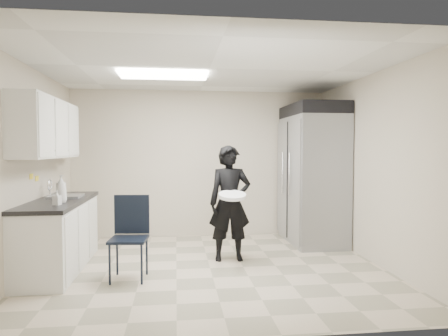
{
  "coord_description": "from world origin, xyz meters",
  "views": [
    {
      "loc": [
        -0.44,
        -5.15,
        1.57
      ],
      "look_at": [
        0.21,
        0.2,
        1.31
      ],
      "focal_mm": 32.0,
      "sensor_mm": 36.0,
      "label": 1
    }
  ],
  "objects": [
    {
      "name": "soap_bottle_b",
      "position": [
        -1.82,
        -0.32,
        1.0
      ],
      "size": [
        0.1,
        0.1,
        0.17
      ],
      "primitive_type": "imported",
      "rotation": [
        0.0,
        0.0,
        -0.34
      ],
      "color": "#B5B5C2",
      "rests_on": "countertop"
    },
    {
      "name": "right_wall",
      "position": [
        2.25,
        0.0,
        1.3
      ],
      "size": [
        0.0,
        4.0,
        4.0
      ],
      "primitive_type": "plane",
      "rotation": [
        1.57,
        0.0,
        -1.57
      ],
      "color": "#BEB49D",
      "rests_on": "floor"
    },
    {
      "name": "faucet",
      "position": [
        -2.13,
        0.45,
        1.02
      ],
      "size": [
        0.02,
        0.02,
        0.24
      ],
      "primitive_type": "cylinder",
      "color": "silver",
      "rests_on": "countertop"
    },
    {
      "name": "commercial_fridge",
      "position": [
        1.83,
        1.27,
        1.05
      ],
      "size": [
        0.8,
        1.35,
        2.1
      ],
      "primitive_type": "cube",
      "color": "gray",
      "rests_on": "floor"
    },
    {
      "name": "ceiling_panel",
      "position": [
        -0.6,
        0.4,
        2.57
      ],
      "size": [
        1.2,
        0.6,
        0.02
      ],
      "primitive_type": "cube",
      "color": "white",
      "rests_on": "ceiling"
    },
    {
      "name": "fridge_compressor",
      "position": [
        1.83,
        1.27,
        2.2
      ],
      "size": [
        0.8,
        1.35,
        0.2
      ],
      "primitive_type": "cube",
      "color": "black",
      "rests_on": "commercial_fridge"
    },
    {
      "name": "man_tuxedo",
      "position": [
        0.31,
        0.36,
        0.81
      ],
      "size": [
        0.59,
        0.4,
        1.61
      ],
      "primitive_type": "imported",
      "rotation": [
        0.0,
        0.0,
        -0.01
      ],
      "color": "black",
      "rests_on": "floor"
    },
    {
      "name": "floor",
      "position": [
        0.0,
        0.0,
        0.0
      ],
      "size": [
        4.5,
        4.5,
        0.0
      ],
      "primitive_type": "plane",
      "color": "#C2B199",
      "rests_on": "ground"
    },
    {
      "name": "left_wall",
      "position": [
        -2.25,
        0.0,
        1.3
      ],
      "size": [
        0.0,
        4.0,
        4.0
      ],
      "primitive_type": "plane",
      "rotation": [
        1.57,
        0.0,
        1.57
      ],
      "color": "#BEB49D",
      "rests_on": "floor"
    },
    {
      "name": "notice_sticker_right",
      "position": [
        -2.24,
        0.3,
        1.18
      ],
      "size": [
        0.0,
        0.12,
        0.07
      ],
      "primitive_type": "cube",
      "color": "yellow",
      "rests_on": "left_wall"
    },
    {
      "name": "upper_cabinets",
      "position": [
        -2.08,
        0.2,
        1.83
      ],
      "size": [
        0.35,
        1.8,
        0.75
      ],
      "primitive_type": "cube",
      "color": "silver",
      "rests_on": "left_wall"
    },
    {
      "name": "back_wall",
      "position": [
        0.0,
        2.0,
        1.3
      ],
      "size": [
        4.5,
        0.0,
        4.5
      ],
      "primitive_type": "plane",
      "rotation": [
        1.57,
        0.0,
        0.0
      ],
      "color": "#BEB49D",
      "rests_on": "floor"
    },
    {
      "name": "sink",
      "position": [
        -1.93,
        0.45,
        0.87
      ],
      "size": [
        0.42,
        0.4,
        0.14
      ],
      "primitive_type": "cube",
      "color": "gray",
      "rests_on": "countertop"
    },
    {
      "name": "notice_sticker_left",
      "position": [
        -2.24,
        0.1,
        1.22
      ],
      "size": [
        0.0,
        0.12,
        0.07
      ],
      "primitive_type": "cube",
      "color": "yellow",
      "rests_on": "left_wall"
    },
    {
      "name": "soap_bottle_a",
      "position": [
        -1.83,
        -0.1,
        1.08
      ],
      "size": [
        0.18,
        0.18,
        0.34
      ],
      "primitive_type": "imported",
      "rotation": [
        0.0,
        0.0,
        0.71
      ],
      "color": "white",
      "rests_on": "countertop"
    },
    {
      "name": "folding_chair",
      "position": [
        -1.0,
        -0.34,
        0.48
      ],
      "size": [
        0.47,
        0.47,
        0.97
      ],
      "primitive_type": "cube",
      "rotation": [
        0.0,
        0.0,
        -0.09
      ],
      "color": "black",
      "rests_on": "floor"
    },
    {
      "name": "bucket_lid",
      "position": [
        0.31,
        0.11,
        0.94
      ],
      "size": [
        0.37,
        0.37,
        0.05
      ],
      "primitive_type": "cylinder",
      "rotation": [
        0.0,
        0.0,
        -0.01
      ],
      "color": "silver",
      "rests_on": "man_tuxedo"
    },
    {
      "name": "lower_counter",
      "position": [
        -1.95,
        0.2,
        0.43
      ],
      "size": [
        0.6,
        1.9,
        0.86
      ],
      "primitive_type": "cube",
      "color": "silver",
      "rests_on": "floor"
    },
    {
      "name": "ceiling",
      "position": [
        0.0,
        0.0,
        2.6
      ],
      "size": [
        4.5,
        4.5,
        0.0
      ],
      "primitive_type": "plane",
      "rotation": [
        3.14,
        0.0,
        0.0
      ],
      "color": "silver",
      "rests_on": "back_wall"
    },
    {
      "name": "countertop",
      "position": [
        -1.95,
        0.2,
        0.89
      ],
      "size": [
        0.64,
        1.95,
        0.05
      ],
      "primitive_type": "cube",
      "color": "black",
      "rests_on": "lower_counter"
    },
    {
      "name": "towel_dispenser",
      "position": [
        -2.14,
        1.35,
        1.62
      ],
      "size": [
        0.22,
        0.3,
        0.35
      ],
      "primitive_type": "cube",
      "color": "black",
      "rests_on": "left_wall"
    }
  ]
}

